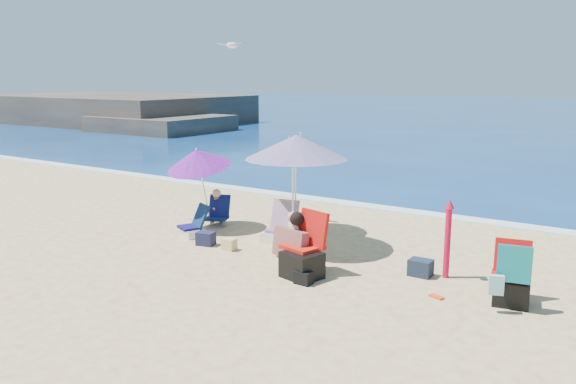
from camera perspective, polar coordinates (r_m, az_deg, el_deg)
The scene contains 20 objects.
ground at distance 10.17m, azimuth -1.71°, elevation -7.20°, with size 120.00×120.00×0.00m.
foam at distance 14.48m, azimuth 10.00°, elevation -1.66°, with size 120.00×0.50×0.04m.
headland at distance 43.00m, azimuth -16.56°, elevation 7.31°, with size 20.50×11.50×2.60m.
umbrella_turquoise at distance 10.76m, azimuth 0.82°, elevation 4.44°, with size 2.45×2.45×2.21m.
umbrella_striped at distance 11.91m, azimuth 0.41°, elevation 4.33°, with size 1.97×1.97×2.04m.
umbrella_blue at distance 12.36m, azimuth -8.86°, elevation 3.27°, with size 1.45×1.50×1.87m.
furled_umbrella at distance 9.69m, azimuth 15.42°, elevation -4.04°, with size 0.17×0.23×1.33m.
chair_navy at distance 12.13m, azimuth -9.16°, elevation -3.46°, with size 0.72×0.71×0.63m.
chair_rainbow at distance 11.58m, azimuth -0.78°, elevation -3.82°, with size 0.70×0.90×0.77m.
camp_chair_left at distance 9.54m, azimuth 1.53°, elevation -6.48°, with size 0.82×0.86×1.05m.
camp_chair_right at distance 8.97m, azimuth 21.05°, elevation -8.25°, with size 0.65×0.91×0.94m.
person_center at distance 9.87m, azimuth 0.51°, elevation -4.82°, with size 0.72×0.69×1.00m.
person_left at distance 12.93m, azimuth -6.91°, elevation -1.47°, with size 0.63×0.65×0.85m.
bag_navy_a at distance 11.42m, azimuth -8.08°, elevation -4.55°, with size 0.38×0.31×0.26m.
bag_black_a at distance 11.96m, azimuth 0.38°, elevation -3.78°, with size 0.35×0.29×0.23m.
bag_tan at distance 11.06m, azimuth -5.80°, elevation -5.13°, with size 0.26×0.19×0.22m.
bag_navy_b at distance 9.86m, azimuth 12.88°, elevation -7.26°, with size 0.37×0.28×0.28m.
bag_black_b at distance 9.27m, azimuth 1.53°, elevation -8.39°, with size 0.28×0.20×0.21m.
orange_item at distance 9.02m, azimuth 14.37°, elevation -9.93°, with size 0.25×0.17×0.03m.
seagull at distance 12.87m, azimuth -5.51°, elevation 14.15°, with size 0.69×0.33×0.13m.
Camera 1 is at (5.57, -7.87, 3.23)m, focal length 36.22 mm.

